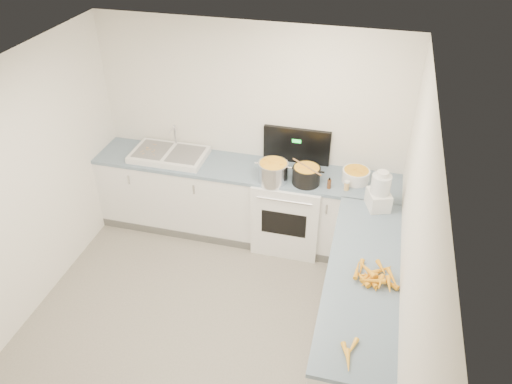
% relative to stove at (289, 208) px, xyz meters
% --- Properties ---
extents(floor, '(3.50, 4.00, 0.00)m').
position_rel_stove_xyz_m(floor, '(-0.55, -1.69, -0.47)').
color(floor, gray).
rests_on(floor, ground).
extents(ceiling, '(3.50, 4.00, 0.00)m').
position_rel_stove_xyz_m(ceiling, '(-0.55, -1.69, 2.03)').
color(ceiling, white).
rests_on(ceiling, ground).
extents(wall_back, '(3.50, 0.00, 2.50)m').
position_rel_stove_xyz_m(wall_back, '(-0.55, 0.31, 0.78)').
color(wall_back, white).
rests_on(wall_back, ground).
extents(wall_left, '(0.00, 4.00, 2.50)m').
position_rel_stove_xyz_m(wall_left, '(-2.30, -1.69, 0.78)').
color(wall_left, white).
rests_on(wall_left, ground).
extents(wall_right, '(0.00, 4.00, 2.50)m').
position_rel_stove_xyz_m(wall_right, '(1.20, -1.69, 0.78)').
color(wall_right, white).
rests_on(wall_right, ground).
extents(counter_back, '(3.50, 0.62, 0.94)m').
position_rel_stove_xyz_m(counter_back, '(-0.55, 0.01, -0.00)').
color(counter_back, white).
rests_on(counter_back, ground).
extents(counter_right, '(0.62, 2.20, 0.94)m').
position_rel_stove_xyz_m(counter_right, '(0.90, -1.39, -0.00)').
color(counter_right, white).
rests_on(counter_right, ground).
extents(stove, '(0.76, 0.65, 1.36)m').
position_rel_stove_xyz_m(stove, '(0.00, 0.00, 0.00)').
color(stove, white).
rests_on(stove, ground).
extents(sink, '(0.86, 0.52, 0.31)m').
position_rel_stove_xyz_m(sink, '(-1.45, 0.02, 0.50)').
color(sink, white).
rests_on(sink, counter_back).
extents(steel_pot, '(0.38, 0.38, 0.24)m').
position_rel_stove_xyz_m(steel_pot, '(-0.17, -0.16, 0.57)').
color(steel_pot, silver).
rests_on(steel_pot, stove).
extents(black_pot, '(0.32, 0.32, 0.21)m').
position_rel_stove_xyz_m(black_pot, '(0.19, -0.13, 0.55)').
color(black_pot, black).
rests_on(black_pot, stove).
extents(wooden_spoon, '(0.35, 0.27, 0.02)m').
position_rel_stove_xyz_m(wooden_spoon, '(0.19, -0.13, 0.67)').
color(wooden_spoon, '#AD7A47').
rests_on(wooden_spoon, black_pot).
extents(mixing_bowl, '(0.32, 0.32, 0.14)m').
position_rel_stove_xyz_m(mixing_bowl, '(0.70, 0.05, 0.53)').
color(mixing_bowl, white).
rests_on(mixing_bowl, counter_back).
extents(extract_bottle, '(0.04, 0.04, 0.10)m').
position_rel_stove_xyz_m(extract_bottle, '(0.44, -0.17, 0.52)').
color(extract_bottle, '#593319').
rests_on(extract_bottle, counter_back).
extents(spice_jar, '(0.05, 0.05, 0.09)m').
position_rel_stove_xyz_m(spice_jar, '(0.62, -0.15, 0.51)').
color(spice_jar, '#E5B266').
rests_on(spice_jar, counter_back).
extents(food_processor, '(0.28, 0.30, 0.42)m').
position_rel_stove_xyz_m(food_processor, '(0.96, -0.39, 0.65)').
color(food_processor, white).
rests_on(food_processor, counter_right).
extents(carrot_pile, '(0.39, 0.37, 0.09)m').
position_rel_stove_xyz_m(carrot_pile, '(0.98, -1.44, 0.50)').
color(carrot_pile, '#FFAA1F').
rests_on(carrot_pile, counter_right).
extents(peeled_carrots, '(0.13, 0.30, 0.04)m').
position_rel_stove_xyz_m(peeled_carrots, '(0.86, -2.25, 0.49)').
color(peeled_carrots, '#FFAE26').
rests_on(peeled_carrots, counter_right).
extents(peelings, '(0.22, 0.27, 0.01)m').
position_rel_stove_xyz_m(peelings, '(-1.68, 0.00, 0.54)').
color(peelings, tan).
rests_on(peelings, sink).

